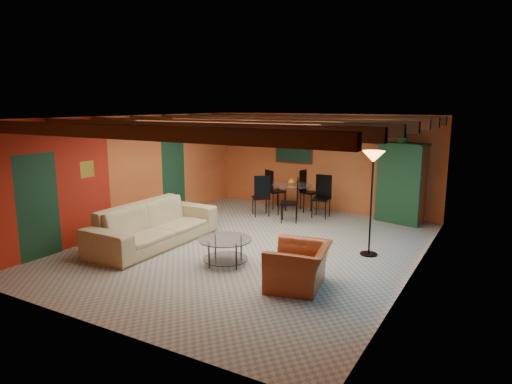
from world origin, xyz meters
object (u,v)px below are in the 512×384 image
Objects in this scene: dining_table at (291,194)px; potted_plant at (403,135)px; coffee_table at (225,251)px; vase at (292,170)px; sofa at (154,224)px; floor_lamp at (371,204)px; armchair at (299,266)px; armoire at (400,184)px.

dining_table is 4.42× the size of potted_plant.
dining_table is at bearing 98.61° from coffee_table.
vase reaches higher than dining_table.
vase is at bearing -19.43° from sofa.
floor_lamp is at bearing -88.35° from potted_plant.
armchair is at bearing -63.22° from dining_table.
potted_plant reaches higher than floor_lamp.
coffee_table is at bearing -98.00° from armoire.
coffee_table is at bearing -113.38° from potted_plant.
sofa is 4.52m from floor_lamp.
potted_plant is (4.10, 4.55, 1.76)m from sofa.
armoire is at bearing 91.65° from floor_lamp.
armchair is 0.56× the size of armoire.
floor_lamp is 3.18m from potted_plant.
armoire reaches higher than vase.
sofa is at bearing -109.31° from vase.
dining_table reaches higher than sofa.
armoire is 0.94× the size of floor_lamp.
floor_lamp is at bearing -69.24° from sofa.
armoire reaches higher than dining_table.
vase is (-0.64, 4.20, 0.97)m from coffee_table.
coffee_table is 0.46× the size of dining_table.
floor_lamp is 3.65m from vase.
potted_plant reaches higher than dining_table.
armoire is 10.27× the size of vase.
sofa is 1.44× the size of floor_lamp.
vase is (-2.81, 2.31, 0.18)m from floor_lamp.
sofa is at bearing 171.82° from coffee_table.
armoire is 1.22m from potted_plant.
sofa reaches higher than armchair.
dining_table is (-0.64, 4.20, 0.31)m from coffee_table.
dining_table is 11.42× the size of vase.
floor_lamp is at bearing -39.42° from vase.
coffee_table is 5.26× the size of vase.
armchair is (3.62, -0.56, -0.09)m from sofa.
armchair is 2.33m from floor_lamp.
sofa is 6.37m from potted_plant.
potted_plant is (0.00, 0.00, 1.22)m from armoire.
armchair is 0.52× the size of floor_lamp.
dining_table reaches higher than coffee_table.
sofa is 15.85× the size of vase.
potted_plant is at bearing 0.00° from armoire.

